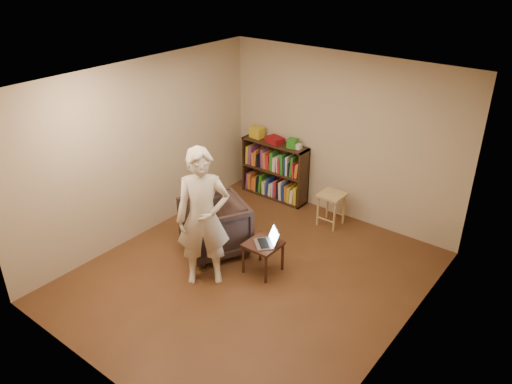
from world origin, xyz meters
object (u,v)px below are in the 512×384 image
Objects in this scene: side_table at (263,248)px; person at (203,218)px; laptop at (268,240)px; bookshelf at (275,173)px; armchair at (214,227)px; stool at (332,200)px.

side_table is 0.95m from person.
person is at bearing -91.03° from laptop.
bookshelf is 1.94m from armchair.
stool is at bearing 88.11° from armchair.
bookshelf is 1.39× the size of armchair.
bookshelf is 2.72× the size of side_table.
stool is 1.90m from armchair.
bookshelf is at bearing 127.21° from armchair.
side_table is (1.18, -1.89, -0.07)m from bookshelf.
laptop is at bearing 30.55° from armchair.
armchair is 1.95× the size of side_table.
armchair is at bearing -136.90° from laptop.
person reaches higher than side_table.
stool is 0.62× the size of armchair.
person reaches higher than laptop.
armchair is 0.85m from side_table.
armchair is 2.06× the size of laptop.
laptop is at bearing 25.68° from side_table.
person is at bearing -129.07° from side_table.
person is (0.36, -0.58, 0.53)m from armchair.
person is (0.69, -2.49, 0.48)m from bookshelf.
bookshelf is 2.23× the size of stool.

